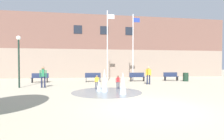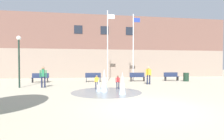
{
  "view_description": "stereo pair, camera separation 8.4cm",
  "coord_description": "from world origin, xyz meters",
  "px_view_note": "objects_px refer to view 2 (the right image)",
  "views": [
    {
      "loc": [
        -2.6,
        -6.66,
        1.72
      ],
      "look_at": [
        -0.37,
        7.68,
        1.3
      ],
      "focal_mm": 28.0,
      "sensor_mm": 36.0,
      "label": 1
    },
    {
      "loc": [
        -2.52,
        -6.67,
        1.72
      ],
      "look_at": [
        -0.37,
        7.68,
        1.3
      ],
      "focal_mm": 28.0,
      "sensor_mm": 36.0,
      "label": 2
    }
  ],
  "objects_px": {
    "park_bench_far_right": "(171,76)",
    "trash_can": "(186,77)",
    "adult_in_red": "(149,74)",
    "child_in_fountain": "(118,81)",
    "park_bench_center": "(93,77)",
    "adult_watching": "(43,75)",
    "park_bench_left_of_flagpoles": "(40,78)",
    "flagpole_left": "(108,44)",
    "flagpole_right": "(133,45)",
    "lamp_post_left_lane": "(19,54)",
    "child_running": "(97,81)",
    "park_bench_near_trashcan": "(137,77)"
  },
  "relations": [
    {
      "from": "child_in_fountain",
      "to": "adult_watching",
      "type": "xyz_separation_m",
      "value": [
        -5.45,
        1.75,
        0.35
      ]
    },
    {
      "from": "flagpole_right",
      "to": "trash_can",
      "type": "distance_m",
      "value": 6.47
    },
    {
      "from": "park_bench_far_right",
      "to": "trash_can",
      "type": "distance_m",
      "value": 1.49
    },
    {
      "from": "child_running",
      "to": "flagpole_right",
      "type": "xyz_separation_m",
      "value": [
        4.33,
        5.95,
        3.25
      ]
    },
    {
      "from": "park_bench_near_trashcan",
      "to": "child_running",
      "type": "relative_size",
      "value": 1.62
    },
    {
      "from": "adult_watching",
      "to": "trash_can",
      "type": "relative_size",
      "value": 1.77
    },
    {
      "from": "park_bench_center",
      "to": "child_in_fountain",
      "type": "relative_size",
      "value": 1.62
    },
    {
      "from": "trash_can",
      "to": "flagpole_right",
      "type": "bearing_deg",
      "value": 166.07
    },
    {
      "from": "park_bench_center",
      "to": "trash_can",
      "type": "height_order",
      "value": "park_bench_center"
    },
    {
      "from": "park_bench_left_of_flagpoles",
      "to": "park_bench_far_right",
      "type": "xyz_separation_m",
      "value": [
        13.63,
        -0.16,
        0.0
      ]
    },
    {
      "from": "park_bench_far_right",
      "to": "adult_watching",
      "type": "height_order",
      "value": "adult_watching"
    },
    {
      "from": "lamp_post_left_lane",
      "to": "flagpole_right",
      "type": "bearing_deg",
      "value": 23.34
    },
    {
      "from": "adult_watching",
      "to": "lamp_post_left_lane",
      "type": "height_order",
      "value": "lamp_post_left_lane"
    },
    {
      "from": "park_bench_near_trashcan",
      "to": "adult_in_red",
      "type": "height_order",
      "value": "adult_in_red"
    },
    {
      "from": "park_bench_near_trashcan",
      "to": "adult_in_red",
      "type": "xyz_separation_m",
      "value": [
        0.12,
        -2.98,
        0.45
      ]
    },
    {
      "from": "park_bench_center",
      "to": "adult_watching",
      "type": "bearing_deg",
      "value": -134.55
    },
    {
      "from": "park_bench_far_right",
      "to": "flagpole_right",
      "type": "bearing_deg",
      "value": 172.39
    },
    {
      "from": "flagpole_left",
      "to": "lamp_post_left_lane",
      "type": "bearing_deg",
      "value": -149.15
    },
    {
      "from": "park_bench_center",
      "to": "adult_in_red",
      "type": "distance_m",
      "value": 5.71
    },
    {
      "from": "adult_in_red",
      "to": "flagpole_left",
      "type": "xyz_separation_m",
      "value": [
        -3.16,
        3.63,
        3.03
      ]
    },
    {
      "from": "flagpole_right",
      "to": "lamp_post_left_lane",
      "type": "bearing_deg",
      "value": -156.66
    },
    {
      "from": "park_bench_left_of_flagpoles",
      "to": "park_bench_far_right",
      "type": "distance_m",
      "value": 13.63
    },
    {
      "from": "flagpole_right",
      "to": "trash_can",
      "type": "xyz_separation_m",
      "value": [
        5.36,
        -1.33,
        -3.38
      ]
    },
    {
      "from": "park_bench_near_trashcan",
      "to": "child_running",
      "type": "xyz_separation_m",
      "value": [
        -4.58,
        -5.31,
        0.1
      ]
    },
    {
      "from": "adult_in_red",
      "to": "child_in_fountain",
      "type": "bearing_deg",
      "value": -59.6
    },
    {
      "from": "child_running",
      "to": "flagpole_left",
      "type": "bearing_deg",
      "value": 78.31
    },
    {
      "from": "child_running",
      "to": "park_bench_far_right",
      "type": "bearing_deg",
      "value": 35.52
    },
    {
      "from": "park_bench_near_trashcan",
      "to": "lamp_post_left_lane",
      "type": "height_order",
      "value": "lamp_post_left_lane"
    },
    {
      "from": "adult_in_red",
      "to": "trash_can",
      "type": "relative_size",
      "value": 1.77
    },
    {
      "from": "child_running",
      "to": "flagpole_left",
      "type": "distance_m",
      "value": 7.02
    },
    {
      "from": "adult_in_red",
      "to": "flagpole_left",
      "type": "height_order",
      "value": "flagpole_left"
    },
    {
      "from": "park_bench_left_of_flagpoles",
      "to": "child_running",
      "type": "relative_size",
      "value": 1.62
    },
    {
      "from": "flagpole_left",
      "to": "flagpole_right",
      "type": "height_order",
      "value": "flagpole_left"
    },
    {
      "from": "child_in_fountain",
      "to": "park_bench_near_trashcan",
      "type": "bearing_deg",
      "value": -7.36
    },
    {
      "from": "park_bench_near_trashcan",
      "to": "adult_watching",
      "type": "height_order",
      "value": "adult_watching"
    },
    {
      "from": "park_bench_left_of_flagpoles",
      "to": "lamp_post_left_lane",
      "type": "distance_m",
      "value": 4.49
    },
    {
      "from": "flagpole_left",
      "to": "flagpole_right",
      "type": "relative_size",
      "value": 1.04
    },
    {
      "from": "park_bench_near_trashcan",
      "to": "flagpole_right",
      "type": "relative_size",
      "value": 0.22
    },
    {
      "from": "flagpole_right",
      "to": "flagpole_left",
      "type": "bearing_deg",
      "value": 180.0
    },
    {
      "from": "adult_in_red",
      "to": "lamp_post_left_lane",
      "type": "xyz_separation_m",
      "value": [
        -10.43,
        -0.71,
        1.61
      ]
    },
    {
      "from": "adult_in_red",
      "to": "adult_watching",
      "type": "height_order",
      "value": "same"
    },
    {
      "from": "park_bench_left_of_flagpoles",
      "to": "child_in_fountain",
      "type": "distance_m",
      "value": 8.86
    },
    {
      "from": "trash_can",
      "to": "lamp_post_left_lane",
      "type": "bearing_deg",
      "value": -168.95
    },
    {
      "from": "park_bench_far_right",
      "to": "child_running",
      "type": "relative_size",
      "value": 1.62
    },
    {
      "from": "park_bench_near_trashcan",
      "to": "child_in_fountain",
      "type": "relative_size",
      "value": 1.62
    },
    {
      "from": "flagpole_right",
      "to": "park_bench_center",
      "type": "bearing_deg",
      "value": -173.95
    },
    {
      "from": "park_bench_left_of_flagpoles",
      "to": "trash_can",
      "type": "distance_m",
      "value": 14.93
    },
    {
      "from": "park_bench_far_right",
      "to": "park_bench_near_trashcan",
      "type": "bearing_deg",
      "value": -178.51
    },
    {
      "from": "park_bench_left_of_flagpoles",
      "to": "trash_can",
      "type": "height_order",
      "value": "park_bench_left_of_flagpoles"
    },
    {
      "from": "park_bench_far_right",
      "to": "park_bench_center",
      "type": "bearing_deg",
      "value": 179.43
    }
  ]
}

